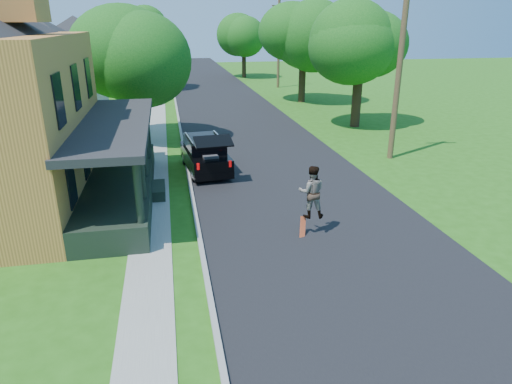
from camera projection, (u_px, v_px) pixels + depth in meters
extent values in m
plane|color=#245B12|center=(337.00, 253.00, 13.92)|extent=(140.00, 140.00, 0.00)
cube|color=black|center=(237.00, 121.00, 32.30)|extent=(8.00, 120.00, 0.02)
cube|color=gray|center=(179.00, 123.00, 31.58)|extent=(0.15, 120.00, 0.12)
cube|color=gray|center=(156.00, 124.00, 31.30)|extent=(1.30, 120.00, 0.03)
cube|color=gray|center=(51.00, 203.00, 17.73)|extent=(6.50, 1.20, 0.03)
cube|color=black|center=(121.00, 188.00, 18.06)|extent=(2.40, 10.00, 0.90)
cube|color=black|center=(114.00, 124.00, 17.16)|extent=(2.60, 10.30, 0.25)
cube|color=beige|center=(42.00, 83.00, 32.68)|extent=(8.00, 8.00, 5.00)
pyramid|color=black|center=(31.00, 12.00, 31.03)|extent=(12.78, 12.78, 2.20)
cube|color=beige|center=(79.00, 64.00, 47.39)|extent=(8.00, 8.00, 5.00)
pyramid|color=black|center=(73.00, 15.00, 45.74)|extent=(12.78, 12.78, 2.20)
cube|color=black|center=(205.00, 159.00, 21.31)|extent=(2.15, 4.28, 0.80)
cube|color=black|center=(204.00, 145.00, 21.21)|extent=(1.85, 2.71, 0.52)
cube|color=black|center=(204.00, 139.00, 21.11)|extent=(1.89, 2.79, 0.08)
cube|color=black|center=(213.00, 141.00, 19.04)|extent=(1.68, 1.02, 0.36)
cube|color=#39383E|center=(210.00, 160.00, 20.10)|extent=(0.71, 0.63, 0.42)
cube|color=#B9B9BD|center=(189.00, 138.00, 20.89)|extent=(0.29, 2.26, 0.06)
cube|color=#B9B9BD|center=(219.00, 136.00, 21.27)|extent=(0.29, 2.26, 0.06)
cube|color=#990505|center=(198.00, 167.00, 19.19)|extent=(0.12, 0.07, 0.28)
cube|color=#990505|center=(230.00, 164.00, 19.57)|extent=(0.12, 0.07, 0.28)
cylinder|color=black|center=(185.00, 158.00, 22.43)|extent=(0.29, 0.66, 0.64)
cylinder|color=black|center=(215.00, 156.00, 22.84)|extent=(0.29, 0.66, 0.64)
cylinder|color=black|center=(195.00, 175.00, 19.99)|extent=(0.29, 0.66, 0.64)
cylinder|color=black|center=(228.00, 172.00, 20.40)|extent=(0.29, 0.66, 0.64)
imported|color=black|center=(312.00, 192.00, 14.71)|extent=(0.96, 0.81, 1.75)
cube|color=#A1300D|center=(303.00, 227.00, 14.99)|extent=(0.33, 0.47, 0.65)
cylinder|color=black|center=(139.00, 116.00, 26.13)|extent=(0.62, 0.62, 3.11)
sphere|color=#2B7820|center=(133.00, 55.00, 24.96)|extent=(6.34, 6.34, 5.38)
sphere|color=#2B7820|center=(137.00, 32.00, 24.27)|extent=(5.50, 5.50, 4.66)
sphere|color=#2B7820|center=(126.00, 43.00, 25.11)|extent=(5.64, 5.64, 4.78)
cylinder|color=black|center=(144.00, 71.00, 46.65)|extent=(0.72, 0.72, 3.70)
sphere|color=#2B7820|center=(141.00, 36.00, 45.45)|extent=(6.20, 6.20, 4.70)
sphere|color=#2B7820|center=(142.00, 25.00, 44.73)|extent=(5.37, 5.37, 4.07)
sphere|color=#2B7820|center=(137.00, 30.00, 45.73)|extent=(5.51, 5.51, 4.17)
cylinder|color=black|center=(356.00, 103.00, 30.15)|extent=(0.64, 0.64, 3.17)
sphere|color=#2B7820|center=(360.00, 51.00, 29.01)|extent=(5.24, 5.24, 5.06)
sphere|color=#2B7820|center=(371.00, 32.00, 28.40)|extent=(4.54, 4.54, 4.39)
sphere|color=#2B7820|center=(350.00, 42.00, 29.09)|extent=(4.66, 4.66, 4.50)
cylinder|color=black|center=(302.00, 81.00, 39.37)|extent=(0.76, 0.76, 3.66)
sphere|color=#2B7820|center=(304.00, 35.00, 38.05)|extent=(7.46, 7.46, 5.77)
sphere|color=#2B7820|center=(311.00, 18.00, 37.56)|extent=(6.46, 6.46, 5.00)
sphere|color=#2B7820|center=(296.00, 27.00, 37.90)|extent=(6.63, 6.63, 5.13)
cylinder|color=black|center=(244.00, 65.00, 56.95)|extent=(0.52, 0.52, 3.14)
sphere|color=#2B7820|center=(244.00, 37.00, 55.82)|extent=(5.05, 5.05, 4.97)
sphere|color=#2B7820|center=(247.00, 28.00, 55.25)|extent=(4.38, 4.38, 4.31)
sphere|color=#2B7820|center=(240.00, 33.00, 55.87)|extent=(4.49, 4.49, 4.42)
cylinder|color=#4C3723|center=(400.00, 60.00, 21.87)|extent=(0.33, 0.33, 9.81)
cylinder|color=#4C3723|center=(279.00, 45.00, 47.25)|extent=(0.34, 0.34, 8.73)
cube|color=#4C3723|center=(279.00, 6.00, 45.94)|extent=(1.63, 0.59, 0.12)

